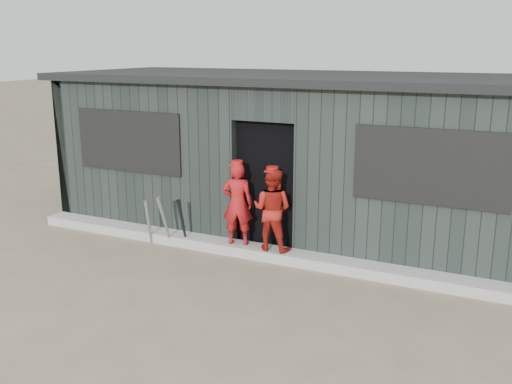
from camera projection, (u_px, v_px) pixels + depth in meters
The scene contains 9 objects.
ground at pixel (193, 304), 6.97m from camera, with size 80.00×80.00×0.00m, color #776A52.
curb at pixel (257, 251), 8.54m from camera, with size 8.00×0.36×0.15m, color #ABABA5.
bat_left at pixel (149, 222), 9.00m from camera, with size 0.07×0.07×0.73m, color gray.
bat_mid at pixel (165, 221), 8.85m from camera, with size 0.07×0.07×0.86m, color gray.
bat_right at pixel (183, 223), 8.86m from camera, with size 0.07×0.07×0.80m, color black.
player_red_left at pixel (237, 204), 8.50m from camera, with size 0.46×0.30×1.26m, color #B01519.
player_red_right at pixel (272, 209), 8.28m from camera, with size 0.59×0.46×1.22m, color #AD1E15.
player_grey_back at pixel (309, 209), 8.73m from camera, with size 0.62×0.40×1.27m, color silver.
dugout at pixel (299, 153), 9.72m from camera, with size 8.30×3.30×2.62m.
Camera 1 is at (3.46, -5.46, 3.05)m, focal length 40.00 mm.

